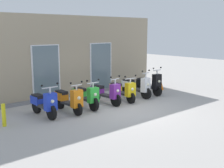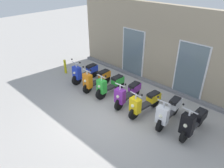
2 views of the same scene
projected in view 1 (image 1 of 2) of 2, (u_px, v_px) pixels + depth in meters
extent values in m
plane|color=#A8A39E|center=(124.00, 109.00, 10.56)|extent=(40.00, 40.00, 0.00)
cube|color=gray|center=(73.00, 56.00, 12.70)|extent=(9.29, 0.30, 3.51)
cube|color=slate|center=(77.00, 94.00, 12.82)|extent=(9.29, 0.20, 0.12)
cube|color=silver|center=(46.00, 73.00, 11.76)|extent=(1.26, 0.04, 2.30)
cube|color=slate|center=(47.00, 73.00, 11.75)|extent=(1.14, 0.02, 2.22)
cube|color=silver|center=(101.00, 67.00, 13.60)|extent=(1.26, 0.04, 2.30)
cube|color=slate|center=(101.00, 67.00, 13.59)|extent=(1.14, 0.02, 2.22)
cylinder|color=black|center=(51.00, 112.00, 9.28)|extent=(0.12, 0.50, 0.50)
cylinder|color=black|center=(36.00, 106.00, 10.06)|extent=(0.12, 0.50, 0.50)
cube|color=#2D2D30|center=(44.00, 106.00, 9.65)|extent=(0.27, 0.65, 0.09)
cube|color=#1E38C6|center=(50.00, 102.00, 9.25)|extent=(0.38, 0.24, 0.57)
sphere|color=#F2EFCC|center=(52.00, 101.00, 9.15)|extent=(0.12, 0.12, 0.12)
cube|color=#1E38C6|center=(37.00, 100.00, 9.94)|extent=(0.31, 0.52, 0.28)
cube|color=black|center=(38.00, 96.00, 9.89)|extent=(0.26, 0.48, 0.11)
cylinder|color=silver|center=(50.00, 90.00, 9.18)|extent=(0.06, 0.06, 0.23)
cylinder|color=silver|center=(50.00, 88.00, 9.17)|extent=(0.56, 0.04, 0.04)
sphere|color=black|center=(57.00, 83.00, 9.33)|extent=(0.07, 0.07, 0.07)
sphere|color=black|center=(42.00, 86.00, 8.97)|extent=(0.07, 0.07, 0.07)
cylinder|color=black|center=(78.00, 109.00, 9.76)|extent=(0.10, 0.46, 0.46)
cylinder|color=black|center=(60.00, 103.00, 10.60)|extent=(0.10, 0.46, 0.46)
cube|color=#2D2D30|center=(68.00, 103.00, 10.16)|extent=(0.27, 0.71, 0.09)
cube|color=orange|center=(77.00, 99.00, 9.72)|extent=(0.38, 0.24, 0.60)
sphere|color=#F2EFCC|center=(79.00, 98.00, 9.62)|extent=(0.12, 0.12, 0.12)
cube|color=orange|center=(61.00, 96.00, 10.47)|extent=(0.31, 0.52, 0.28)
cube|color=black|center=(62.00, 92.00, 10.42)|extent=(0.27, 0.48, 0.11)
cylinder|color=silver|center=(76.00, 88.00, 9.65)|extent=(0.06, 0.06, 0.20)
cylinder|color=silver|center=(76.00, 85.00, 9.64)|extent=(0.45, 0.04, 0.04)
sphere|color=black|center=(82.00, 82.00, 9.77)|extent=(0.07, 0.07, 0.07)
sphere|color=black|center=(71.00, 83.00, 9.48)|extent=(0.07, 0.07, 0.07)
cylinder|color=black|center=(94.00, 104.00, 10.30)|extent=(0.13, 0.51, 0.51)
cylinder|color=black|center=(78.00, 99.00, 11.12)|extent=(0.13, 0.51, 0.51)
cube|color=#2D2D30|center=(86.00, 99.00, 10.69)|extent=(0.29, 0.66, 0.09)
cube|color=green|center=(93.00, 95.00, 10.27)|extent=(0.39, 0.26, 0.54)
sphere|color=#F2EFCC|center=(95.00, 95.00, 10.17)|extent=(0.12, 0.12, 0.12)
cube|color=green|center=(80.00, 93.00, 10.99)|extent=(0.32, 0.53, 0.28)
cube|color=black|center=(80.00, 89.00, 10.94)|extent=(0.28, 0.49, 0.11)
cylinder|color=silver|center=(93.00, 85.00, 10.21)|extent=(0.06, 0.06, 0.21)
cylinder|color=silver|center=(93.00, 83.00, 10.19)|extent=(0.50, 0.06, 0.04)
sphere|color=black|center=(99.00, 79.00, 10.33)|extent=(0.07, 0.07, 0.07)
sphere|color=black|center=(87.00, 81.00, 10.03)|extent=(0.07, 0.07, 0.07)
cylinder|color=black|center=(116.00, 100.00, 10.93)|extent=(0.13, 0.50, 0.49)
cylinder|color=black|center=(96.00, 96.00, 11.71)|extent=(0.13, 0.50, 0.49)
cube|color=#2D2D30|center=(105.00, 95.00, 11.30)|extent=(0.32, 0.73, 0.09)
cube|color=purple|center=(115.00, 91.00, 10.90)|extent=(0.40, 0.27, 0.55)
sphere|color=#F2EFCC|center=(118.00, 91.00, 10.80)|extent=(0.12, 0.12, 0.12)
cube|color=purple|center=(97.00, 90.00, 11.60)|extent=(0.34, 0.54, 0.28)
cube|color=black|center=(98.00, 87.00, 11.54)|extent=(0.30, 0.50, 0.11)
cylinder|color=silver|center=(115.00, 82.00, 10.83)|extent=(0.06, 0.06, 0.23)
cylinder|color=silver|center=(115.00, 79.00, 10.81)|extent=(0.46, 0.08, 0.04)
sphere|color=black|center=(119.00, 76.00, 10.95)|extent=(0.07, 0.07, 0.07)
sphere|color=black|center=(111.00, 77.00, 10.63)|extent=(0.07, 0.07, 0.07)
cylinder|color=black|center=(131.00, 98.00, 11.37)|extent=(0.15, 0.46, 0.45)
cylinder|color=black|center=(114.00, 93.00, 12.30)|extent=(0.15, 0.46, 0.45)
cube|color=#2D2D30|center=(122.00, 93.00, 11.82)|extent=(0.33, 0.73, 0.09)
cube|color=yellow|center=(130.00, 90.00, 11.35)|extent=(0.40, 0.28, 0.54)
sphere|color=#F2EFCC|center=(132.00, 89.00, 11.23)|extent=(0.12, 0.12, 0.12)
cube|color=yellow|center=(116.00, 88.00, 12.17)|extent=(0.35, 0.55, 0.28)
cube|color=black|center=(116.00, 84.00, 12.11)|extent=(0.31, 0.50, 0.11)
cylinder|color=silver|center=(130.00, 81.00, 11.28)|extent=(0.06, 0.06, 0.21)
cylinder|color=silver|center=(130.00, 79.00, 11.27)|extent=(0.52, 0.09, 0.04)
sphere|color=black|center=(136.00, 76.00, 11.39)|extent=(0.07, 0.07, 0.07)
sphere|color=black|center=(125.00, 77.00, 11.10)|extent=(0.07, 0.07, 0.07)
cylinder|color=black|center=(146.00, 93.00, 12.11)|extent=(0.15, 0.50, 0.50)
cylinder|color=black|center=(126.00, 90.00, 12.88)|extent=(0.15, 0.50, 0.50)
cube|color=#2D2D30|center=(136.00, 89.00, 12.48)|extent=(0.32, 0.72, 0.09)
cube|color=white|center=(146.00, 85.00, 12.07)|extent=(0.40, 0.27, 0.60)
sphere|color=#F2EFCC|center=(148.00, 84.00, 11.97)|extent=(0.12, 0.12, 0.12)
cube|color=white|center=(128.00, 84.00, 12.76)|extent=(0.34, 0.54, 0.28)
cube|color=black|center=(129.00, 81.00, 12.71)|extent=(0.30, 0.50, 0.11)
cylinder|color=silver|center=(146.00, 76.00, 11.99)|extent=(0.06, 0.06, 0.25)
cylinder|color=silver|center=(146.00, 73.00, 11.98)|extent=(0.44, 0.07, 0.04)
sphere|color=black|center=(149.00, 70.00, 12.11)|extent=(0.07, 0.07, 0.07)
sphere|color=black|center=(143.00, 71.00, 11.80)|extent=(0.07, 0.07, 0.07)
cylinder|color=black|center=(157.00, 91.00, 12.68)|extent=(0.12, 0.48, 0.48)
cylinder|color=black|center=(141.00, 87.00, 13.47)|extent=(0.12, 0.48, 0.48)
cube|color=#2D2D30|center=(149.00, 87.00, 13.06)|extent=(0.28, 0.65, 0.09)
cube|color=black|center=(157.00, 82.00, 12.63)|extent=(0.39, 0.25, 0.68)
sphere|color=#F2EFCC|center=(159.00, 81.00, 12.53)|extent=(0.12, 0.12, 0.12)
cube|color=black|center=(142.00, 82.00, 13.35)|extent=(0.31, 0.53, 0.28)
cube|color=black|center=(143.00, 80.00, 13.29)|extent=(0.27, 0.49, 0.11)
cylinder|color=silver|center=(157.00, 72.00, 12.56)|extent=(0.06, 0.06, 0.22)
cylinder|color=silver|center=(157.00, 70.00, 12.54)|extent=(0.47, 0.05, 0.04)
sphere|color=black|center=(161.00, 68.00, 12.67)|extent=(0.07, 0.07, 0.07)
sphere|color=black|center=(153.00, 68.00, 12.38)|extent=(0.07, 0.07, 0.07)
cylinder|color=yellow|center=(4.00, 115.00, 8.64)|extent=(0.12, 0.12, 0.70)
cone|color=orange|center=(161.00, 84.00, 14.07)|extent=(0.32, 0.32, 0.52)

